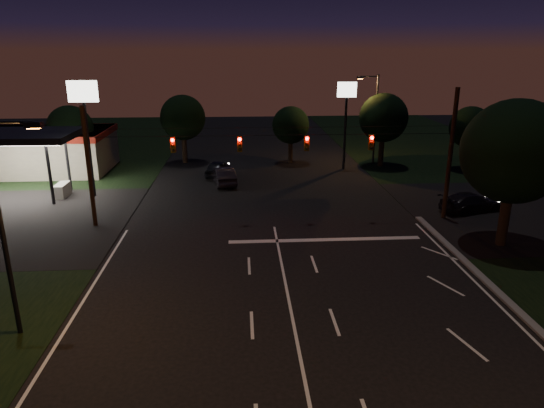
{
  "coord_description": "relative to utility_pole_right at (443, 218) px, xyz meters",
  "views": [
    {
      "loc": [
        -2.12,
        -16.32,
        11.33
      ],
      "look_at": [
        -0.43,
        9.67,
        3.0
      ],
      "focal_mm": 32.0,
      "sensor_mm": 36.0,
      "label": 1
    }
  ],
  "objects": [
    {
      "name": "pole_sign_right",
      "position": [
        -4.0,
        15.0,
        6.24
      ],
      "size": [
        1.8,
        0.3,
        8.4
      ],
      "color": "black",
      "rests_on": "ground"
    },
    {
      "name": "utility_pole_right",
      "position": [
        0.0,
        0.0,
        0.0
      ],
      "size": [
        0.3,
        0.3,
        9.0
      ],
      "primitive_type": "cylinder",
      "color": "black",
      "rests_on": "ground"
    },
    {
      "name": "tree_far_a",
      "position": [
        -29.98,
        15.12,
        4.26
      ],
      "size": [
        4.2,
        4.2,
        6.42
      ],
      "color": "black",
      "rests_on": "ground"
    },
    {
      "name": "street_light_left",
      "position": [
        -23.24,
        -13.0,
        5.24
      ],
      "size": [
        2.2,
        0.35,
        9.0
      ],
      "color": "black",
      "rests_on": "ground"
    },
    {
      "name": "tree_far_b",
      "position": [
        -19.98,
        19.13,
        4.61
      ],
      "size": [
        4.6,
        4.6,
        6.98
      ],
      "color": "black",
      "rests_on": "ground"
    },
    {
      "name": "cross_street_right",
      "position": [
        8.0,
        1.0,
        0.0
      ],
      "size": [
        20.0,
        16.0,
        0.02
      ],
      "primitive_type": "cube",
      "color": "black",
      "rests_on": "ground"
    },
    {
      "name": "stop_bar",
      "position": [
        -9.0,
        -3.5,
        0.01
      ],
      "size": [
        12.0,
        0.5,
        0.01
      ],
      "primitive_type": "cube",
      "color": "silver",
      "rests_on": "ground"
    },
    {
      "name": "tree_far_c",
      "position": [
        -8.98,
        18.1,
        3.9
      ],
      "size": [
        3.8,
        3.8,
        5.86
      ],
      "color": "black",
      "rests_on": "ground"
    },
    {
      "name": "pole_sign_left_near",
      "position": [
        -26.0,
        7.0,
        6.98
      ],
      "size": [
        2.2,
        0.3,
        9.1
      ],
      "color": "black",
      "rests_on": "ground"
    },
    {
      "name": "tree_far_d",
      "position": [
        0.02,
        16.13,
        4.83
      ],
      "size": [
        4.8,
        4.8,
        7.3
      ],
      "color": "black",
      "rests_on": "ground"
    },
    {
      "name": "street_light_right_far",
      "position": [
        -0.76,
        17.0,
        5.24
      ],
      "size": [
        2.2,
        0.35,
        9.0
      ],
      "color": "black",
      "rests_on": "ground"
    },
    {
      "name": "gas_station",
      "position": [
        -33.86,
        15.39,
        2.38
      ],
      "size": [
        14.2,
        16.1,
        5.25
      ],
      "color": "gray",
      "rests_on": "ground"
    },
    {
      "name": "ground",
      "position": [
        -12.0,
        -15.0,
        0.0
      ],
      "size": [
        140.0,
        140.0,
        0.0
      ],
      "primitive_type": "plane",
      "color": "black",
      "rests_on": "ground"
    },
    {
      "name": "tree_right_near",
      "position": [
        1.53,
        -4.83,
        5.68
      ],
      "size": [
        6.0,
        6.0,
        8.76
      ],
      "color": "black",
      "rests_on": "ground"
    },
    {
      "name": "signal_span",
      "position": [
        -12.0,
        -0.04,
        5.5
      ],
      "size": [
        24.0,
        0.4,
        1.56
      ],
      "color": "black",
      "rests_on": "ground"
    },
    {
      "name": "utility_pole_left",
      "position": [
        -24.0,
        0.0,
        0.0
      ],
      "size": [
        0.28,
        0.28,
        8.0
      ],
      "primitive_type": "cylinder",
      "color": "black",
      "rests_on": "ground"
    },
    {
      "name": "tree_far_e",
      "position": [
        8.02,
        14.11,
        4.11
      ],
      "size": [
        4.0,
        4.0,
        6.18
      ],
      "color": "black",
      "rests_on": "ground"
    },
    {
      "name": "car_cross",
      "position": [
        2.56,
        1.38,
        0.69
      ],
      "size": [
        5.13,
        3.23,
        1.38
      ],
      "primitive_type": "imported",
      "rotation": [
        0.0,
        0.0,
        1.86
      ],
      "color": "black",
      "rests_on": "ground"
    },
    {
      "name": "car_oncoming_a",
      "position": [
        -16.32,
        13.06,
        0.73
      ],
      "size": [
        2.53,
        4.56,
        1.47
      ],
      "primitive_type": "imported",
      "rotation": [
        0.0,
        0.0,
        2.95
      ],
      "color": "black",
      "rests_on": "ground"
    },
    {
      "name": "car_oncoming_b",
      "position": [
        -15.7,
        10.11,
        0.76
      ],
      "size": [
        2.49,
        4.87,
        1.53
      ],
      "primitive_type": "imported",
      "rotation": [
        0.0,
        0.0,
        3.34
      ],
      "color": "black",
      "rests_on": "ground"
    }
  ]
}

